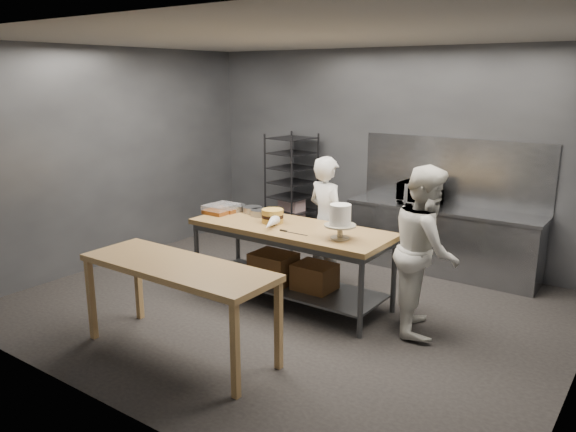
# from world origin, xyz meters

# --- Properties ---
(ground) EXTENTS (6.00, 6.00, 0.00)m
(ground) POSITION_xyz_m (0.00, 0.00, 0.00)
(ground) COLOR black
(ground) RESTS_ON ground
(back_wall) EXTENTS (6.00, 0.04, 3.00)m
(back_wall) POSITION_xyz_m (0.00, 2.50, 1.50)
(back_wall) COLOR #4C4F54
(back_wall) RESTS_ON ground
(work_table) EXTENTS (2.40, 0.90, 0.92)m
(work_table) POSITION_xyz_m (-0.07, 0.15, 0.57)
(work_table) COLOR olive
(work_table) RESTS_ON ground
(near_counter) EXTENTS (2.00, 0.70, 0.90)m
(near_counter) POSITION_xyz_m (-0.20, -1.51, 0.81)
(near_counter) COLOR olive
(near_counter) RESTS_ON ground
(back_counter) EXTENTS (2.60, 0.60, 0.90)m
(back_counter) POSITION_xyz_m (1.00, 2.18, 0.45)
(back_counter) COLOR slate
(back_counter) RESTS_ON ground
(splashback_panel) EXTENTS (2.60, 0.02, 0.90)m
(splashback_panel) POSITION_xyz_m (1.00, 2.48, 1.35)
(splashback_panel) COLOR slate
(splashback_panel) RESTS_ON back_counter
(speed_rack) EXTENTS (0.68, 0.72, 1.75)m
(speed_rack) POSITION_xyz_m (-1.42, 2.10, 0.86)
(speed_rack) COLOR black
(speed_rack) RESTS_ON ground
(chef_behind) EXTENTS (0.70, 0.57, 1.65)m
(chef_behind) POSITION_xyz_m (-0.03, 0.88, 0.83)
(chef_behind) COLOR white
(chef_behind) RESTS_ON ground
(chef_right) EXTENTS (0.95, 1.04, 1.75)m
(chef_right) POSITION_xyz_m (1.50, 0.34, 0.87)
(chef_right) COLOR silver
(chef_right) RESTS_ON ground
(microwave) EXTENTS (0.54, 0.37, 0.30)m
(microwave) POSITION_xyz_m (0.66, 2.18, 1.05)
(microwave) COLOR black
(microwave) RESTS_ON back_counter
(frosted_cake_stand) EXTENTS (0.34, 0.34, 0.38)m
(frosted_cake_stand) POSITION_xyz_m (0.66, 0.03, 1.15)
(frosted_cake_stand) COLOR #AEA58B
(frosted_cake_stand) RESTS_ON work_table
(layer_cake) EXTENTS (0.26, 0.26, 0.16)m
(layer_cake) POSITION_xyz_m (-0.34, 0.17, 1.00)
(layer_cake) COLOR gold
(layer_cake) RESTS_ON work_table
(cake_pans) EXTENTS (0.71, 0.31, 0.07)m
(cake_pans) POSITION_xyz_m (-0.90, 0.38, 0.96)
(cake_pans) COLOR gray
(cake_pans) RESTS_ON work_table
(piping_bag) EXTENTS (0.25, 0.40, 0.12)m
(piping_bag) POSITION_xyz_m (-0.20, -0.06, 0.98)
(piping_bag) COLOR white
(piping_bag) RESTS_ON work_table
(offset_spatula) EXTENTS (0.36, 0.02, 0.02)m
(offset_spatula) POSITION_xyz_m (0.08, -0.07, 0.93)
(offset_spatula) COLOR slate
(offset_spatula) RESTS_ON work_table
(pastry_clamshells) EXTENTS (0.33, 0.39, 0.11)m
(pastry_clamshells) POSITION_xyz_m (-1.16, 0.18, 0.98)
(pastry_clamshells) COLOR brown
(pastry_clamshells) RESTS_ON work_table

